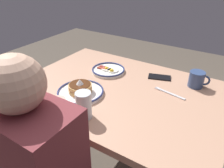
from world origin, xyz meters
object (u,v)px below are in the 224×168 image
(drinking_glass, at_px, (84,106))
(fork_near, at_px, (169,93))
(coffee_mug, at_px, (197,79))
(plate_center_pancakes, at_px, (80,90))
(plate_near_main, at_px, (108,70))
(cell_phone, at_px, (159,77))

(drinking_glass, distance_m, fork_near, 0.52)
(coffee_mug, xyz_separation_m, fork_near, (0.11, 0.17, -0.05))
(plate_center_pancakes, relative_size, coffee_mug, 2.18)
(plate_center_pancakes, bearing_deg, plate_near_main, -85.92)
(drinking_glass, bearing_deg, coffee_mug, -122.78)
(plate_center_pancakes, distance_m, drinking_glass, 0.22)
(drinking_glass, bearing_deg, plate_center_pancakes, -45.23)
(coffee_mug, height_order, cell_phone, coffee_mug)
(drinking_glass, relative_size, fork_near, 0.71)
(cell_phone, xyz_separation_m, fork_near, (-0.12, 0.16, -0.00))
(plate_near_main, bearing_deg, drinking_glass, 110.09)
(coffee_mug, height_order, fork_near, coffee_mug)
(plate_near_main, height_order, drinking_glass, drinking_glass)
(coffee_mug, bearing_deg, plate_center_pancakes, 39.57)
(drinking_glass, bearing_deg, fork_near, -123.00)
(drinking_glass, distance_m, cell_phone, 0.61)
(plate_near_main, bearing_deg, cell_phone, -162.51)
(coffee_mug, bearing_deg, cell_phone, 3.10)
(coffee_mug, bearing_deg, drinking_glass, 57.22)
(plate_near_main, height_order, fork_near, plate_near_main)
(plate_center_pancakes, xyz_separation_m, fork_near, (-0.43, -0.28, -0.02))
(plate_near_main, xyz_separation_m, plate_center_pancakes, (-0.02, 0.33, 0.01))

